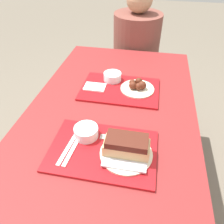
# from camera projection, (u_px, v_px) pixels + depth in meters

# --- Properties ---
(ground_plane) EXTENTS (12.00, 12.00, 0.00)m
(ground_plane) POSITION_uv_depth(u_px,v_px,m) (109.00, 200.00, 1.53)
(ground_plane) COLOR #706656
(picnic_table) EXTENTS (0.86, 1.67, 0.75)m
(picnic_table) POSITION_uv_depth(u_px,v_px,m) (108.00, 134.00, 1.11)
(picnic_table) COLOR maroon
(picnic_table) RESTS_ON ground_plane
(picnic_bench_far) EXTENTS (0.82, 0.28, 0.48)m
(picnic_bench_far) POSITION_uv_depth(u_px,v_px,m) (131.00, 76.00, 2.07)
(picnic_bench_far) COLOR maroon
(picnic_bench_far) RESTS_ON ground_plane
(tray_near) EXTENTS (0.44, 0.30, 0.01)m
(tray_near) POSITION_uv_depth(u_px,v_px,m) (103.00, 150.00, 0.90)
(tray_near) COLOR #B21419
(tray_near) RESTS_ON picnic_table
(tray_far) EXTENTS (0.44, 0.30, 0.01)m
(tray_far) POSITION_uv_depth(u_px,v_px,m) (120.00, 89.00, 1.25)
(tray_far) COLOR #B21419
(tray_far) RESTS_ON picnic_table
(bowl_coleslaw_near) EXTENTS (0.10, 0.10, 0.05)m
(bowl_coleslaw_near) POSITION_uv_depth(u_px,v_px,m) (86.00, 131.00, 0.94)
(bowl_coleslaw_near) COLOR silver
(bowl_coleslaw_near) RESTS_ON tray_near
(brisket_sandwich_plate) EXTENTS (0.21, 0.21, 0.09)m
(brisket_sandwich_plate) POSITION_uv_depth(u_px,v_px,m) (126.00, 148.00, 0.86)
(brisket_sandwich_plate) COLOR beige
(brisket_sandwich_plate) RESTS_ON tray_near
(plastic_fork_near) EXTENTS (0.03, 0.17, 0.00)m
(plastic_fork_near) POSITION_uv_depth(u_px,v_px,m) (67.00, 149.00, 0.90)
(plastic_fork_near) COLOR white
(plastic_fork_near) RESTS_ON tray_near
(plastic_knife_near) EXTENTS (0.03, 0.17, 0.00)m
(plastic_knife_near) POSITION_uv_depth(u_px,v_px,m) (72.00, 150.00, 0.89)
(plastic_knife_near) COLOR white
(plastic_knife_near) RESTS_ON tray_near
(condiment_packet) EXTENTS (0.04, 0.03, 0.01)m
(condiment_packet) POSITION_uv_depth(u_px,v_px,m) (104.00, 137.00, 0.95)
(condiment_packet) COLOR #A59E93
(condiment_packet) RESTS_ON tray_near
(bowl_coleslaw_far) EXTENTS (0.10, 0.10, 0.05)m
(bowl_coleslaw_far) POSITION_uv_depth(u_px,v_px,m) (112.00, 76.00, 1.30)
(bowl_coleslaw_far) COLOR silver
(bowl_coleslaw_far) RESTS_ON tray_far
(wings_plate_far) EXTENTS (0.19, 0.19, 0.06)m
(wings_plate_far) POSITION_uv_depth(u_px,v_px,m) (137.00, 86.00, 1.23)
(wings_plate_far) COLOR beige
(wings_plate_far) RESTS_ON tray_far
(napkin_far) EXTENTS (0.12, 0.09, 0.01)m
(napkin_far) POSITION_uv_depth(u_px,v_px,m) (95.00, 87.00, 1.25)
(napkin_far) COLOR white
(napkin_far) RESTS_ON tray_far
(person_seated_across) EXTENTS (0.39, 0.39, 0.68)m
(person_seated_across) POSITION_uv_depth(u_px,v_px,m) (137.00, 39.00, 1.84)
(person_seated_across) COLOR brown
(person_seated_across) RESTS_ON picnic_bench_far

